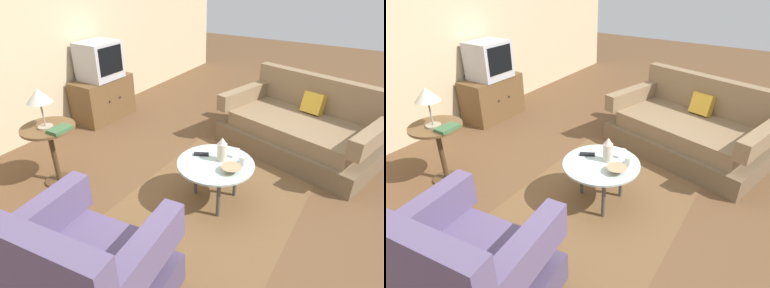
# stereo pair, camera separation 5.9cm
# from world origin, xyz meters

# --- Properties ---
(ground_plane) EXTENTS (16.00, 16.00, 0.00)m
(ground_plane) POSITION_xyz_m (0.00, 0.00, 0.00)
(ground_plane) COLOR brown
(back_wall) EXTENTS (9.00, 0.12, 2.70)m
(back_wall) POSITION_xyz_m (0.00, 2.59, 1.35)
(back_wall) COLOR #CCB78E
(back_wall) RESTS_ON ground
(area_rug) EXTENTS (2.19, 1.53, 0.00)m
(area_rug) POSITION_xyz_m (0.07, -0.05, 0.00)
(area_rug) COLOR brown
(area_rug) RESTS_ON ground
(armchair) EXTENTS (0.91, 0.99, 0.89)m
(armchair) POSITION_xyz_m (-1.34, 0.11, 0.32)
(armchair) COLOR #4B3E5C
(armchair) RESTS_ON ground
(couch) EXTENTS (1.42, 1.95, 0.85)m
(couch) POSITION_xyz_m (1.50, -0.46, 0.28)
(couch) COLOR brown
(couch) RESTS_ON ground
(coffee_table) EXTENTS (0.70, 0.70, 0.43)m
(coffee_table) POSITION_xyz_m (0.08, -0.05, 0.39)
(coffee_table) COLOR #B2C6C1
(coffee_table) RESTS_ON ground
(side_table) EXTENTS (0.51, 0.51, 0.63)m
(side_table) POSITION_xyz_m (-0.48, 1.49, 0.46)
(side_table) COLOR brown
(side_table) RESTS_ON ground
(tv_stand) EXTENTS (0.86, 0.47, 0.60)m
(tv_stand) POSITION_xyz_m (0.99, 2.27, 0.30)
(tv_stand) COLOR brown
(tv_stand) RESTS_ON ground
(television) EXTENTS (0.52, 0.45, 0.51)m
(television) POSITION_xyz_m (0.99, 2.25, 0.85)
(television) COLOR #B7B7BC
(television) RESTS_ON tv_stand
(table_lamp) EXTENTS (0.23, 0.23, 0.39)m
(table_lamp) POSITION_xyz_m (-0.51, 1.48, 0.94)
(table_lamp) COLOR #9E937A
(table_lamp) RESTS_ON side_table
(vase) EXTENTS (0.09, 0.09, 0.23)m
(vase) POSITION_xyz_m (0.14, -0.07, 0.54)
(vase) COLOR beige
(vase) RESTS_ON coffee_table
(mug) EXTENTS (0.12, 0.07, 0.09)m
(mug) POSITION_xyz_m (0.18, -0.27, 0.47)
(mug) COLOR white
(mug) RESTS_ON coffee_table
(bowl) EXTENTS (0.18, 0.18, 0.05)m
(bowl) POSITION_xyz_m (0.01, -0.23, 0.45)
(bowl) COLOR tan
(bowl) RESTS_ON coffee_table
(tv_remote_dark) EXTENTS (0.11, 0.15, 0.02)m
(tv_remote_dark) POSITION_xyz_m (0.13, 0.13, 0.44)
(tv_remote_dark) COLOR black
(tv_remote_dark) RESTS_ON coffee_table
(tv_remote_silver) EXTENTS (0.17, 0.05, 0.02)m
(tv_remote_silver) POSITION_xyz_m (0.31, -0.12, 0.44)
(tv_remote_silver) COLOR #B2B2B7
(tv_remote_silver) RESTS_ON coffee_table
(book) EXTENTS (0.21, 0.14, 0.03)m
(book) POSITION_xyz_m (-0.48, 1.31, 0.65)
(book) COLOR #3D663D
(book) RESTS_ON side_table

